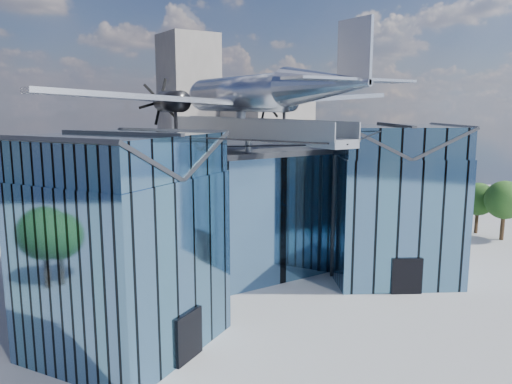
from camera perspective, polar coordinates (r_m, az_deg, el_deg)
ground_plane at (r=35.31m, az=1.82°, el=-12.06°), size 120.00×120.00×0.00m
museum at (r=38.44m, az=-3.13°, el=-1.63°), size 32.88×24.50×17.60m
bg_towers at (r=79.96m, az=-18.66°, el=7.04°), size 77.00×24.50×26.00m
tree_plaza_e at (r=54.77m, az=26.54°, el=-0.84°), size 4.56×4.56×5.94m
tree_side_e at (r=56.63m, az=24.05°, el=-0.75°), size 4.52×4.52×5.33m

